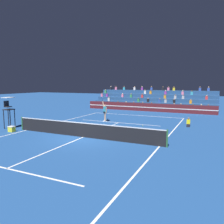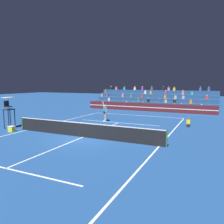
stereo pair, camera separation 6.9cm
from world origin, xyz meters
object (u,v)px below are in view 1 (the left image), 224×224
object	(u,v)px
tennis_ball	(143,126)
equipment_cooler	(12,129)
tennis_player	(105,112)
umpire_chair	(8,108)
ball_kid_courtside	(188,123)

from	to	relation	value
tennis_ball	equipment_cooler	size ratio (longest dim) A/B	0.14
tennis_player	tennis_ball	xyz separation A→B (m)	(4.20, -0.77, -0.95)
equipment_cooler	tennis_ball	bearing A→B (deg)	36.87
umpire_chair	tennis_ball	bearing A→B (deg)	29.37
ball_kid_courtside	equipment_cooler	size ratio (longest dim) A/B	1.69
tennis_ball	equipment_cooler	distance (m)	11.02
tennis_player	tennis_ball	world-z (taller)	tennis_player
umpire_chair	tennis_ball	world-z (taller)	umpire_chair
ball_kid_courtside	tennis_player	world-z (taller)	tennis_player
umpire_chair	ball_kid_courtside	xyz separation A→B (m)	(13.92, 7.10, -1.39)
tennis_ball	ball_kid_courtside	bearing A→B (deg)	20.31
tennis_player	tennis_ball	distance (m)	4.37
tennis_player	equipment_cooler	distance (m)	8.75
umpire_chair	equipment_cooler	bearing A→B (deg)	-34.41
umpire_chair	tennis_player	bearing A→B (deg)	47.46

